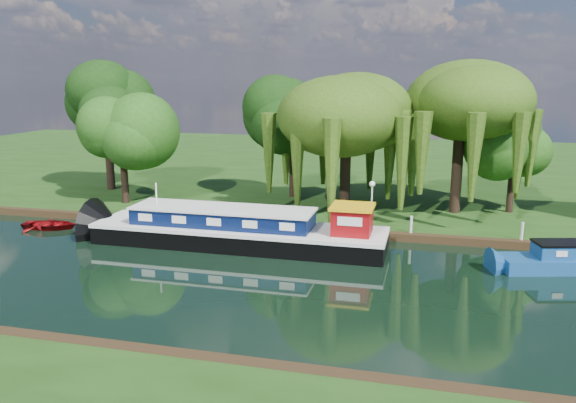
# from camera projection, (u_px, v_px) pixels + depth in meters

# --- Properties ---
(ground) EXTENTS (120.00, 120.00, 0.00)m
(ground) POSITION_uv_depth(u_px,v_px,m) (336.00, 287.00, 25.33)
(ground) COLOR black
(far_bank) EXTENTS (120.00, 52.00, 0.45)m
(far_bank) POSITION_uv_depth(u_px,v_px,m) (389.00, 167.00, 57.48)
(far_bank) COLOR #1A380F
(far_bank) RESTS_ON ground
(dutch_barge) EXTENTS (16.54, 3.79, 3.49)m
(dutch_barge) POSITION_uv_depth(u_px,v_px,m) (241.00, 231.00, 31.37)
(dutch_barge) COLOR black
(dutch_barge) RESTS_ON ground
(red_dinghy) EXTENTS (3.71, 2.90, 0.70)m
(red_dinghy) POSITION_uv_depth(u_px,v_px,m) (50.00, 228.00, 35.10)
(red_dinghy) COLOR maroon
(red_dinghy) RESTS_ON ground
(willow_left) EXTENTS (7.19, 7.19, 8.61)m
(willow_left) POSITION_uv_depth(u_px,v_px,m) (346.00, 118.00, 36.19)
(willow_left) COLOR black
(willow_left) RESTS_ON far_bank
(willow_right) EXTENTS (7.42, 7.42, 9.04)m
(willow_right) POSITION_uv_depth(u_px,v_px,m) (461.00, 112.00, 36.07)
(willow_right) COLOR black
(willow_right) RESTS_ON far_bank
(tree_far_left) EXTENTS (4.65, 4.65, 7.49)m
(tree_far_left) POSITION_uv_depth(u_px,v_px,m) (121.00, 131.00, 39.23)
(tree_far_left) COLOR black
(tree_far_left) RESTS_ON far_bank
(tree_far_back) EXTENTS (5.41, 5.41, 9.09)m
(tree_far_back) POSITION_uv_depth(u_px,v_px,m) (106.00, 109.00, 43.83)
(tree_far_back) COLOR black
(tree_far_back) RESTS_ON far_bank
(tree_far_mid) EXTENTS (5.00, 5.00, 8.18)m
(tree_far_mid) POSITION_uv_depth(u_px,v_px,m) (293.00, 121.00, 41.24)
(tree_far_mid) COLOR black
(tree_far_mid) RESTS_ON far_bank
(tree_far_right) EXTENTS (3.97, 3.97, 6.50)m
(tree_far_right) POSITION_uv_depth(u_px,v_px,m) (515.00, 145.00, 36.53)
(tree_far_right) COLOR black
(tree_far_right) RESTS_ON far_bank
(lamppost) EXTENTS (0.36, 0.36, 2.56)m
(lamppost) POSITION_uv_depth(u_px,v_px,m) (372.00, 190.00, 34.63)
(lamppost) COLOR silver
(lamppost) RESTS_ON far_bank
(mooring_posts) EXTENTS (19.16, 0.16, 1.00)m
(mooring_posts) POSITION_uv_depth(u_px,v_px,m) (351.00, 221.00, 33.20)
(mooring_posts) COLOR silver
(mooring_posts) RESTS_ON far_bank
(reeds_near) EXTENTS (33.70, 1.50, 1.10)m
(reeds_near) POSITION_uv_depth(u_px,v_px,m) (527.00, 382.00, 16.41)
(reeds_near) COLOR #1A4C14
(reeds_near) RESTS_ON ground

